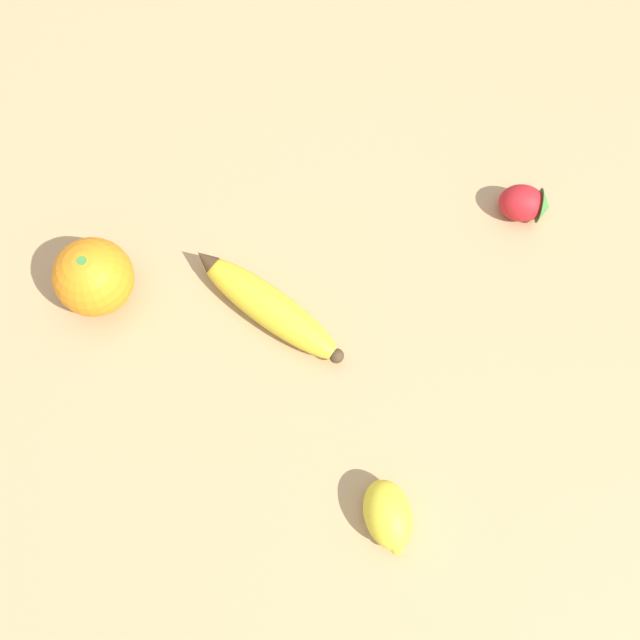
# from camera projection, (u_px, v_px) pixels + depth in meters

# --- Properties ---
(ground_plane) EXTENTS (3.00, 3.00, 0.00)m
(ground_plane) POSITION_uv_depth(u_px,v_px,m) (353.00, 274.00, 0.85)
(ground_plane) COLOR tan
(banana) EXTENTS (0.10, 0.20, 0.04)m
(banana) POSITION_uv_depth(u_px,v_px,m) (268.00, 306.00, 0.81)
(banana) COLOR yellow
(banana) RESTS_ON ground_plane
(orange) EXTENTS (0.09, 0.09, 0.09)m
(orange) POSITION_uv_depth(u_px,v_px,m) (94.00, 277.00, 0.80)
(orange) COLOR orange
(orange) RESTS_ON ground_plane
(strawberry) EXTENTS (0.07, 0.07, 0.04)m
(strawberry) POSITION_uv_depth(u_px,v_px,m) (525.00, 204.00, 0.85)
(strawberry) COLOR red
(strawberry) RESTS_ON ground_plane
(lemon) EXTENTS (0.07, 0.08, 0.05)m
(lemon) POSITION_uv_depth(u_px,v_px,m) (388.00, 515.00, 0.73)
(lemon) COLOR yellow
(lemon) RESTS_ON ground_plane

